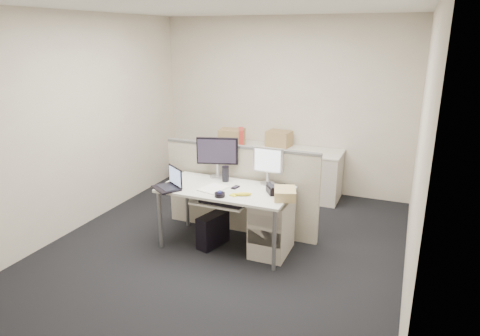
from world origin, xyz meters
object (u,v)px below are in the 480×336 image
at_px(laptop, 166,179).
at_px(desk_phone, 278,190).
at_px(desk, 226,193).
at_px(monitor_main, 217,158).

bearing_deg(laptop, desk_phone, 50.40).
distance_m(desk, laptop, 0.71).
xyz_separation_m(desk, laptop, (-0.62, -0.28, 0.19)).
bearing_deg(desk_phone, monitor_main, 129.69).
relative_size(monitor_main, laptop, 1.56).
distance_m(monitor_main, laptop, 0.72).
relative_size(laptop, desk_phone, 1.44).
distance_m(monitor_main, desk_phone, 0.91).
height_order(desk, monitor_main, monitor_main).
xyz_separation_m(monitor_main, laptop, (-0.37, -0.60, -0.13)).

